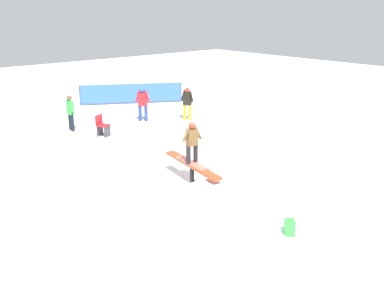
{
  "coord_description": "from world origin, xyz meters",
  "views": [
    {
      "loc": [
        -8.87,
        7.67,
        5.01
      ],
      "look_at": [
        0.0,
        0.0,
        1.25
      ],
      "focal_mm": 40.0,
      "sensor_mm": 36.0,
      "label": 1
    }
  ],
  "objects_px": {
    "bystander_black": "(187,102)",
    "backpack_on_snow": "(290,227)",
    "loose_snowboard_white": "(209,144)",
    "main_rider_on_rail": "(192,144)",
    "folding_chair": "(102,126)",
    "bystander_green": "(70,111)",
    "rail_feature": "(192,166)",
    "bystander_red": "(143,102)"
  },
  "relations": [
    {
      "from": "main_rider_on_rail",
      "to": "bystander_green",
      "type": "bearing_deg",
      "value": 8.05
    },
    {
      "from": "rail_feature",
      "to": "loose_snowboard_white",
      "type": "height_order",
      "value": "rail_feature"
    },
    {
      "from": "rail_feature",
      "to": "backpack_on_snow",
      "type": "height_order",
      "value": "rail_feature"
    },
    {
      "from": "main_rider_on_rail",
      "to": "folding_chair",
      "type": "relative_size",
      "value": 1.58
    },
    {
      "from": "bystander_black",
      "to": "folding_chair",
      "type": "xyz_separation_m",
      "value": [
        0.26,
        4.29,
        -0.44
      ]
    },
    {
      "from": "bystander_red",
      "to": "backpack_on_snow",
      "type": "bearing_deg",
      "value": 125.42
    },
    {
      "from": "loose_snowboard_white",
      "to": "folding_chair",
      "type": "height_order",
      "value": "folding_chair"
    },
    {
      "from": "rail_feature",
      "to": "backpack_on_snow",
      "type": "bearing_deg",
      "value": -174.13
    },
    {
      "from": "backpack_on_snow",
      "to": "folding_chair",
      "type": "bearing_deg",
      "value": -139.02
    },
    {
      "from": "loose_snowboard_white",
      "to": "backpack_on_snow",
      "type": "height_order",
      "value": "backpack_on_snow"
    },
    {
      "from": "bystander_red",
      "to": "folding_chair",
      "type": "distance_m",
      "value": 2.82
    },
    {
      "from": "rail_feature",
      "to": "folding_chair",
      "type": "relative_size",
      "value": 3.06
    },
    {
      "from": "loose_snowboard_white",
      "to": "folding_chair",
      "type": "distance_m",
      "value": 4.42
    },
    {
      "from": "bystander_green",
      "to": "bystander_black",
      "type": "bearing_deg",
      "value": 77.33
    },
    {
      "from": "bystander_red",
      "to": "folding_chair",
      "type": "xyz_separation_m",
      "value": [
        -0.92,
        2.63,
        -0.46
      ]
    },
    {
      "from": "rail_feature",
      "to": "loose_snowboard_white",
      "type": "bearing_deg",
      "value": -41.08
    },
    {
      "from": "loose_snowboard_white",
      "to": "main_rider_on_rail",
      "type": "bearing_deg",
      "value": -154.14
    },
    {
      "from": "bystander_black",
      "to": "bystander_red",
      "type": "xyz_separation_m",
      "value": [
        1.18,
        1.66,
        0.02
      ]
    },
    {
      "from": "main_rider_on_rail",
      "to": "folding_chair",
      "type": "bearing_deg",
      "value": 2.84
    },
    {
      "from": "main_rider_on_rail",
      "to": "bystander_black",
      "type": "bearing_deg",
      "value": -31.87
    },
    {
      "from": "backpack_on_snow",
      "to": "bystander_red",
      "type": "bearing_deg",
      "value": -152.18
    },
    {
      "from": "backpack_on_snow",
      "to": "rail_feature",
      "type": "bearing_deg",
      "value": -138.3
    },
    {
      "from": "bystander_black",
      "to": "backpack_on_snow",
      "type": "distance_m",
      "value": 10.78
    },
    {
      "from": "folding_chair",
      "to": "backpack_on_snow",
      "type": "height_order",
      "value": "folding_chair"
    },
    {
      "from": "main_rider_on_rail",
      "to": "folding_chair",
      "type": "height_order",
      "value": "main_rider_on_rail"
    },
    {
      "from": "bystander_green",
      "to": "loose_snowboard_white",
      "type": "xyz_separation_m",
      "value": [
        -5.21,
        -3.1,
        -0.84
      ]
    },
    {
      "from": "main_rider_on_rail",
      "to": "bystander_green",
      "type": "height_order",
      "value": "main_rider_on_rail"
    },
    {
      "from": "loose_snowboard_white",
      "to": "backpack_on_snow",
      "type": "relative_size",
      "value": 3.95
    },
    {
      "from": "folding_chair",
      "to": "backpack_on_snow",
      "type": "bearing_deg",
      "value": -118.58
    },
    {
      "from": "folding_chair",
      "to": "rail_feature",
      "type": "bearing_deg",
      "value": -119.02
    },
    {
      "from": "bystander_red",
      "to": "folding_chair",
      "type": "bearing_deg",
      "value": 72.05
    },
    {
      "from": "bystander_black",
      "to": "bystander_red",
      "type": "distance_m",
      "value": 2.04
    },
    {
      "from": "main_rider_on_rail",
      "to": "loose_snowboard_white",
      "type": "bearing_deg",
      "value": -42.96
    },
    {
      "from": "bystander_red",
      "to": "backpack_on_snow",
      "type": "distance_m",
      "value": 11.24
    },
    {
      "from": "main_rider_on_rail",
      "to": "folding_chair",
      "type": "xyz_separation_m",
      "value": [
        6.1,
        -0.48,
        -0.84
      ]
    },
    {
      "from": "bystander_black",
      "to": "loose_snowboard_white",
      "type": "distance_m",
      "value": 3.88
    },
    {
      "from": "rail_feature",
      "to": "bystander_red",
      "type": "height_order",
      "value": "bystander_red"
    },
    {
      "from": "rail_feature",
      "to": "bystander_red",
      "type": "relative_size",
      "value": 1.73
    },
    {
      "from": "bystander_black",
      "to": "bystander_green",
      "type": "xyz_separation_m",
      "value": [
        1.86,
        4.86,
        0.0
      ]
    },
    {
      "from": "rail_feature",
      "to": "bystander_black",
      "type": "bearing_deg",
      "value": -30.0
    },
    {
      "from": "rail_feature",
      "to": "bystander_black",
      "type": "height_order",
      "value": "bystander_black"
    },
    {
      "from": "bystander_black",
      "to": "folding_chair",
      "type": "relative_size",
      "value": 1.72
    }
  ]
}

